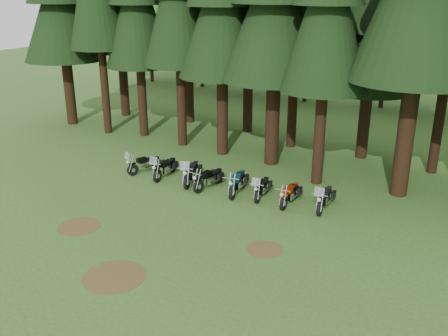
{
  "coord_description": "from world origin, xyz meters",
  "views": [
    {
      "loc": [
        12.31,
        -14.52,
        9.53
      ],
      "look_at": [
        -0.26,
        5.0,
        1.0
      ],
      "focal_mm": 40.0,
      "sensor_mm": 36.0,
      "label": 1
    }
  ],
  "objects_px": {
    "motorcycle_6": "(290,195)",
    "motorcycle_7": "(324,199)",
    "motorcycle_2": "(191,173)",
    "motorcycle_4": "(237,183)",
    "motorcycle_3": "(209,179)",
    "motorcycle_5": "(262,188)",
    "motorcycle_1": "(165,168)",
    "motorcycle_0": "(144,164)"
  },
  "relations": [
    {
      "from": "motorcycle_6",
      "to": "motorcycle_2",
      "type": "bearing_deg",
      "value": 179.1
    },
    {
      "from": "motorcycle_2",
      "to": "motorcycle_4",
      "type": "bearing_deg",
      "value": -17.6
    },
    {
      "from": "motorcycle_2",
      "to": "motorcycle_5",
      "type": "relative_size",
      "value": 1.13
    },
    {
      "from": "motorcycle_1",
      "to": "motorcycle_2",
      "type": "distance_m",
      "value": 1.65
    },
    {
      "from": "motorcycle_1",
      "to": "motorcycle_7",
      "type": "xyz_separation_m",
      "value": [
        8.58,
        0.78,
        -0.01
      ]
    },
    {
      "from": "motorcycle_4",
      "to": "motorcycle_5",
      "type": "height_order",
      "value": "motorcycle_5"
    },
    {
      "from": "motorcycle_4",
      "to": "motorcycle_6",
      "type": "height_order",
      "value": "motorcycle_4"
    },
    {
      "from": "motorcycle_4",
      "to": "motorcycle_5",
      "type": "xyz_separation_m",
      "value": [
        1.26,
        0.16,
        -0.05
      ]
    },
    {
      "from": "motorcycle_3",
      "to": "motorcycle_5",
      "type": "height_order",
      "value": "motorcycle_5"
    },
    {
      "from": "motorcycle_1",
      "to": "motorcycle_2",
      "type": "xyz_separation_m",
      "value": [
        1.65,
        0.09,
        0.03
      ]
    },
    {
      "from": "motorcycle_3",
      "to": "motorcycle_4",
      "type": "xyz_separation_m",
      "value": [
        1.51,
        0.24,
        0.04
      ]
    },
    {
      "from": "motorcycle_0",
      "to": "motorcycle_1",
      "type": "height_order",
      "value": "motorcycle_1"
    },
    {
      "from": "motorcycle_2",
      "to": "motorcycle_5",
      "type": "height_order",
      "value": "motorcycle_2"
    },
    {
      "from": "motorcycle_0",
      "to": "motorcycle_3",
      "type": "bearing_deg",
      "value": 18.46
    },
    {
      "from": "motorcycle_5",
      "to": "motorcycle_1",
      "type": "bearing_deg",
      "value": 171.61
    },
    {
      "from": "motorcycle_5",
      "to": "motorcycle_6",
      "type": "bearing_deg",
      "value": -10.79
    },
    {
      "from": "motorcycle_4",
      "to": "motorcycle_6",
      "type": "xyz_separation_m",
      "value": [
        2.72,
        0.2,
        -0.05
      ]
    },
    {
      "from": "motorcycle_3",
      "to": "motorcycle_5",
      "type": "bearing_deg",
      "value": 12.89
    },
    {
      "from": "motorcycle_4",
      "to": "motorcycle_6",
      "type": "distance_m",
      "value": 2.72
    },
    {
      "from": "motorcycle_5",
      "to": "motorcycle_7",
      "type": "distance_m",
      "value": 3.03
    },
    {
      "from": "motorcycle_0",
      "to": "motorcycle_1",
      "type": "bearing_deg",
      "value": 19.9
    },
    {
      "from": "motorcycle_3",
      "to": "motorcycle_2",
      "type": "bearing_deg",
      "value": -179.51
    },
    {
      "from": "motorcycle_1",
      "to": "motorcycle_7",
      "type": "distance_m",
      "value": 8.62
    },
    {
      "from": "motorcycle_3",
      "to": "motorcycle_7",
      "type": "distance_m",
      "value": 5.84
    },
    {
      "from": "motorcycle_5",
      "to": "motorcycle_7",
      "type": "relative_size",
      "value": 0.93
    },
    {
      "from": "motorcycle_5",
      "to": "motorcycle_6",
      "type": "relative_size",
      "value": 0.97
    },
    {
      "from": "motorcycle_2",
      "to": "motorcycle_7",
      "type": "bearing_deg",
      "value": -15.36
    },
    {
      "from": "motorcycle_1",
      "to": "motorcycle_5",
      "type": "distance_m",
      "value": 5.58
    },
    {
      "from": "motorcycle_0",
      "to": "motorcycle_7",
      "type": "bearing_deg",
      "value": 22.39
    },
    {
      "from": "motorcycle_0",
      "to": "motorcycle_6",
      "type": "distance_m",
      "value": 8.4
    },
    {
      "from": "motorcycle_4",
      "to": "motorcycle_7",
      "type": "distance_m",
      "value": 4.31
    },
    {
      "from": "motorcycle_3",
      "to": "motorcycle_4",
      "type": "relative_size",
      "value": 0.95
    },
    {
      "from": "motorcycle_6",
      "to": "motorcycle_7",
      "type": "distance_m",
      "value": 1.59
    },
    {
      "from": "motorcycle_0",
      "to": "motorcycle_3",
      "type": "height_order",
      "value": "motorcycle_0"
    },
    {
      "from": "motorcycle_3",
      "to": "motorcycle_5",
      "type": "distance_m",
      "value": 2.81
    },
    {
      "from": "motorcycle_3",
      "to": "motorcycle_1",
      "type": "bearing_deg",
      "value": -175.16
    },
    {
      "from": "motorcycle_4",
      "to": "motorcycle_7",
      "type": "bearing_deg",
      "value": -8.37
    },
    {
      "from": "motorcycle_2",
      "to": "motorcycle_7",
      "type": "height_order",
      "value": "motorcycle_2"
    },
    {
      "from": "motorcycle_2",
      "to": "motorcycle_3",
      "type": "relative_size",
      "value": 1.07
    },
    {
      "from": "motorcycle_0",
      "to": "motorcycle_7",
      "type": "xyz_separation_m",
      "value": [
        9.95,
        0.84,
        0.03
      ]
    },
    {
      "from": "motorcycle_2",
      "to": "motorcycle_6",
      "type": "height_order",
      "value": "motorcycle_2"
    },
    {
      "from": "motorcycle_3",
      "to": "motorcycle_4",
      "type": "height_order",
      "value": "motorcycle_4"
    }
  ]
}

